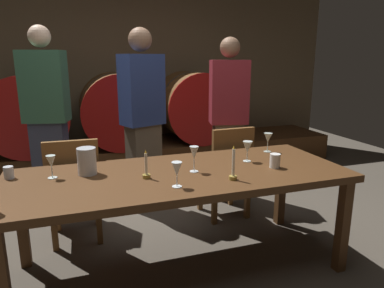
# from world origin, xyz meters

# --- Properties ---
(ground_plane) EXTENTS (8.63, 8.63, 0.00)m
(ground_plane) POSITION_xyz_m (0.00, 0.00, 0.00)
(ground_plane) COLOR #4C443A
(back_wall) EXTENTS (6.64, 0.24, 2.60)m
(back_wall) POSITION_xyz_m (0.00, 2.86, 1.30)
(back_wall) COLOR brown
(back_wall) RESTS_ON ground
(barrel_shelf) EXTENTS (5.97, 0.90, 0.37)m
(barrel_shelf) POSITION_xyz_m (0.00, 2.31, 0.18)
(barrel_shelf) COLOR #4C2D16
(barrel_shelf) RESTS_ON ground
(wine_barrel_left) EXTENTS (0.94, 0.93, 0.94)m
(wine_barrel_left) POSITION_xyz_m (-1.07, 2.31, 0.83)
(wine_barrel_left) COLOR #513319
(wine_barrel_left) RESTS_ON barrel_shelf
(wine_barrel_center) EXTENTS (0.94, 0.93, 0.94)m
(wine_barrel_center) POSITION_xyz_m (-0.02, 2.31, 0.83)
(wine_barrel_center) COLOR brown
(wine_barrel_center) RESTS_ON barrel_shelf
(wine_barrel_right) EXTENTS (0.94, 0.93, 0.94)m
(wine_barrel_right) POSITION_xyz_m (1.02, 2.31, 0.83)
(wine_barrel_right) COLOR brown
(wine_barrel_right) RESTS_ON barrel_shelf
(dining_table) EXTENTS (2.29, 0.90, 0.72)m
(dining_table) POSITION_xyz_m (0.10, -0.13, 0.66)
(dining_table) COLOR #4C2D16
(dining_table) RESTS_ON ground
(chair_left) EXTENTS (0.41, 0.41, 0.88)m
(chair_left) POSITION_xyz_m (-0.60, 0.51, 0.49)
(chair_left) COLOR brown
(chair_left) RESTS_ON ground
(chair_right) EXTENTS (0.42, 0.42, 0.88)m
(chair_right) POSITION_xyz_m (0.75, 0.54, 0.49)
(chair_right) COLOR brown
(chair_right) RESTS_ON ground
(guest_left) EXTENTS (0.43, 0.33, 1.76)m
(guest_left) POSITION_xyz_m (-0.79, 1.14, 0.90)
(guest_left) COLOR #33384C
(guest_left) RESTS_ON ground
(guest_center) EXTENTS (0.44, 0.37, 1.75)m
(guest_center) POSITION_xyz_m (0.07, 1.01, 0.90)
(guest_center) COLOR brown
(guest_center) RESTS_ON ground
(guest_right) EXTENTS (0.43, 0.32, 1.68)m
(guest_right) POSITION_xyz_m (0.96, 1.00, 0.86)
(guest_right) COLOR brown
(guest_right) RESTS_ON ground
(candle_left) EXTENTS (0.05, 0.05, 0.19)m
(candle_left) POSITION_xyz_m (-0.14, -0.17, 0.78)
(candle_left) COLOR olive
(candle_left) RESTS_ON dining_table
(candle_right) EXTENTS (0.05, 0.05, 0.23)m
(candle_right) POSITION_xyz_m (0.37, -0.38, 0.79)
(candle_right) COLOR olive
(candle_right) RESTS_ON dining_table
(pitcher) EXTENTS (0.12, 0.12, 0.18)m
(pitcher) POSITION_xyz_m (-0.50, 0.03, 0.81)
(pitcher) COLOR silver
(pitcher) RESTS_ON dining_table
(wine_glass_far_left) EXTENTS (0.06, 0.06, 0.15)m
(wine_glass_far_left) POSITION_xyz_m (-0.72, 0.02, 0.83)
(wine_glass_far_left) COLOR silver
(wine_glass_far_left) RESTS_ON dining_table
(wine_glass_left) EXTENTS (0.06, 0.06, 0.16)m
(wine_glass_left) POSITION_xyz_m (0.00, -0.39, 0.83)
(wine_glass_left) COLOR white
(wine_glass_left) RESTS_ON dining_table
(wine_glass_center) EXTENTS (0.06, 0.06, 0.18)m
(wine_glass_center) POSITION_xyz_m (0.19, -0.15, 0.85)
(wine_glass_center) COLOR white
(wine_glass_center) RESTS_ON dining_table
(wine_glass_right) EXTENTS (0.07, 0.07, 0.15)m
(wine_glass_right) POSITION_xyz_m (0.65, -0.04, 0.83)
(wine_glass_right) COLOR silver
(wine_glass_right) RESTS_ON dining_table
(wine_glass_far_right) EXTENTS (0.07, 0.07, 0.16)m
(wine_glass_far_right) POSITION_xyz_m (0.94, 0.15, 0.84)
(wine_glass_far_right) COLOR silver
(wine_glass_far_right) RESTS_ON dining_table
(cup_left) EXTENTS (0.06, 0.06, 0.08)m
(cup_left) POSITION_xyz_m (-0.98, 0.10, 0.77)
(cup_left) COLOR silver
(cup_left) RESTS_ON dining_table
(cup_right) EXTENTS (0.07, 0.07, 0.10)m
(cup_right) POSITION_xyz_m (0.76, -0.24, 0.77)
(cup_right) COLOR white
(cup_right) RESTS_ON dining_table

